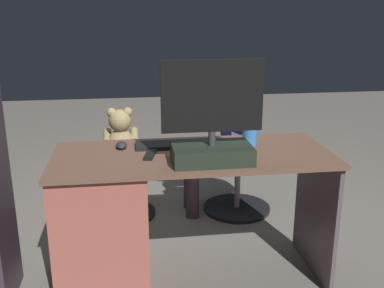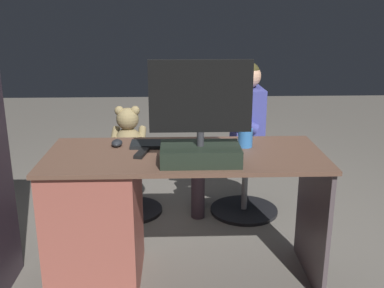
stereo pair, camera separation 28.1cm
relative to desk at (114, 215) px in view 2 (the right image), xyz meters
name	(u,v)px [view 2 (the right image)]	position (x,y,z in m)	size (l,w,h in m)	color
ground_plane	(184,239)	(-0.39, -0.45, -0.40)	(10.00, 10.00, 0.00)	#6B655D
desk	(114,215)	(0.00, 0.00, 0.00)	(1.47, 0.62, 0.75)	brown
monitor	(200,133)	(-0.47, 0.15, 0.50)	(0.50, 0.24, 0.51)	black
keyboard	(169,144)	(-0.31, -0.14, 0.36)	(0.42, 0.14, 0.02)	black
computer_mouse	(117,143)	(-0.02, -0.14, 0.37)	(0.06, 0.10, 0.04)	#202328
cup	(245,138)	(-0.73, -0.11, 0.41)	(0.08, 0.08, 0.10)	#3372BF
tv_remote	(142,153)	(-0.17, 0.02, 0.36)	(0.04, 0.15, 0.02)	black
notebook_binder	(215,149)	(-0.56, -0.02, 0.37)	(0.22, 0.30, 0.02)	beige
office_chair_teddy	(130,179)	(0.00, -0.89, -0.13)	(0.47, 0.47, 0.46)	black
teddy_bear	(128,132)	(0.00, -0.90, 0.22)	(0.25, 0.25, 0.36)	#8D7A50
visitor_chair	(245,179)	(-0.86, -0.86, -0.14)	(0.51, 0.51, 0.46)	black
person	(235,128)	(-0.77, -0.86, 0.26)	(0.51, 0.48, 1.13)	#3F4495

